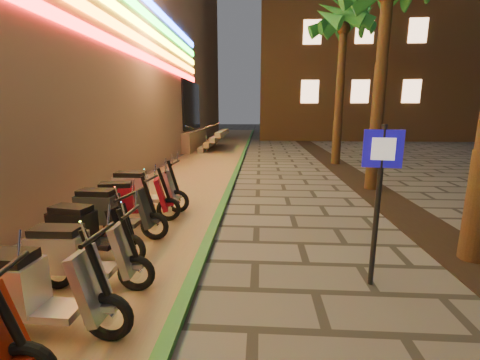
# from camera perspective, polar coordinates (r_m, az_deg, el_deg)

# --- Properties ---
(ground) EXTENTS (120.00, 120.00, 0.00)m
(ground) POSITION_cam_1_polar(r_m,az_deg,el_deg) (4.02, 2.31, -25.05)
(ground) COLOR #474442
(ground) RESTS_ON ground
(parking_strip) EXTENTS (3.40, 60.00, 0.01)m
(parking_strip) POSITION_cam_1_polar(r_m,az_deg,el_deg) (13.69, -7.62, 1.78)
(parking_strip) COLOR #8C7251
(parking_strip) RESTS_ON ground
(green_curb) EXTENTS (0.18, 60.00, 0.10)m
(green_curb) POSITION_cam_1_polar(r_m,az_deg,el_deg) (13.45, -0.50, 1.90)
(green_curb) COLOR #296D2D
(green_curb) RESTS_ON ground
(planting_strip) EXTENTS (1.20, 40.00, 0.02)m
(planting_strip) POSITION_cam_1_polar(r_m,az_deg,el_deg) (9.26, 26.06, -4.31)
(planting_strip) COLOR black
(planting_strip) RESTS_ON ground
(apartment_block) EXTENTS (18.00, 16.06, 25.00)m
(apartment_block) POSITION_cam_1_polar(r_m,az_deg,el_deg) (37.69, 19.39, 26.96)
(apartment_block) COLOR brown
(apartment_block) RESTS_ON ground
(palm_d) EXTENTS (2.97, 3.02, 7.16)m
(palm_d) POSITION_cam_1_polar(r_m,az_deg,el_deg) (16.01, 17.96, 24.23)
(palm_d) COLOR #472D19
(palm_d) RESTS_ON ground
(pedestrian_sign) EXTENTS (0.50, 0.11, 2.27)m
(pedestrian_sign) POSITION_cam_1_polar(r_m,az_deg,el_deg) (4.69, 23.55, -0.73)
(pedestrian_sign) COLOR black
(pedestrian_sign) RESTS_ON ground
(scooter_4) EXTENTS (1.80, 0.63, 1.27)m
(scooter_4) POSITION_cam_1_polar(r_m,az_deg,el_deg) (4.28, -33.38, -16.06)
(scooter_4) COLOR black
(scooter_4) RESTS_ON ground
(scooter_5) EXTENTS (1.68, 0.59, 1.18)m
(scooter_5) POSITION_cam_1_polar(r_m,az_deg,el_deg) (5.00, -26.93, -11.80)
(scooter_5) COLOR black
(scooter_5) RESTS_ON ground
(scooter_6) EXTENTS (1.69, 0.72, 1.19)m
(scooter_6) POSITION_cam_1_polar(r_m,az_deg,el_deg) (5.91, -25.64, -8.03)
(scooter_6) COLOR black
(scooter_6) RESTS_ON ground
(scooter_7) EXTENTS (1.79, 0.63, 1.26)m
(scooter_7) POSITION_cam_1_polar(r_m,az_deg,el_deg) (6.68, -21.89, -5.17)
(scooter_7) COLOR black
(scooter_7) RESTS_ON ground
(scooter_8) EXTENTS (1.74, 0.86, 1.23)m
(scooter_8) POSITION_cam_1_polar(r_m,az_deg,el_deg) (7.42, -19.05, -3.40)
(scooter_8) COLOR black
(scooter_8) RESTS_ON ground
(scooter_9) EXTENTS (1.83, 0.64, 1.29)m
(scooter_9) POSITION_cam_1_polar(r_m,az_deg,el_deg) (8.18, -17.00, -1.65)
(scooter_9) COLOR black
(scooter_9) RESTS_ON ground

